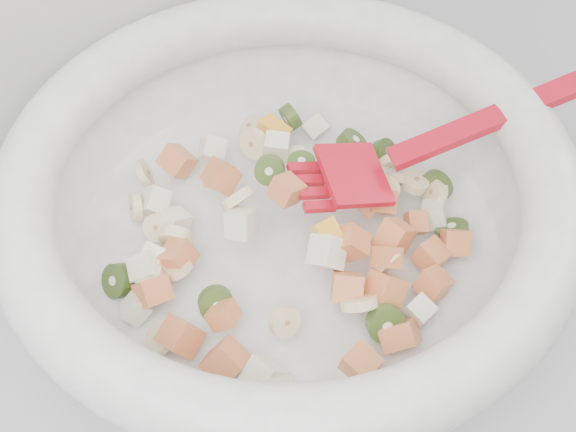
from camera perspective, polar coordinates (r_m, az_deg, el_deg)
mixing_bowl at (r=0.61m, az=0.03°, el=0.96°), size 0.49×0.44×0.13m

